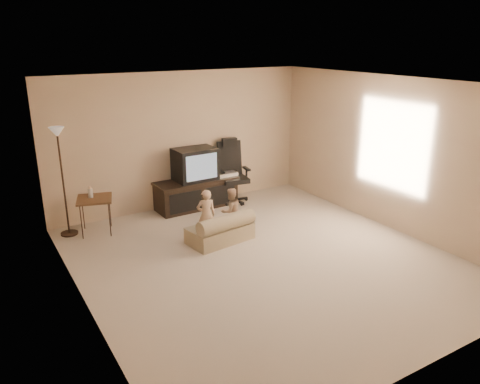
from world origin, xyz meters
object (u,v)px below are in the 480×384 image
object	(u,v)px
child_sofa	(222,230)
toddler_right	(231,211)
side_table	(94,199)
tv_stand	(196,183)
floor_lamp	(60,158)
office_chair	(232,179)
toddler_left	(206,215)

from	to	relation	value
child_sofa	toddler_right	distance (m)	0.43
side_table	toddler_right	world-z (taller)	side_table
tv_stand	floor_lamp	distance (m)	2.50
office_chair	toddler_left	distance (m)	1.87
floor_lamp	toddler_left	world-z (taller)	floor_lamp
floor_lamp	toddler_right	size ratio (longest dim) A/B	2.32
tv_stand	side_table	distance (m)	1.97
side_table	child_sofa	distance (m)	2.14
floor_lamp	child_sofa	world-z (taller)	floor_lamp
toddler_left	side_table	bearing A→B (deg)	-25.12
toddler_left	child_sofa	bearing A→B (deg)	141.33
child_sofa	toddler_right	xyz separation A→B (m)	(0.30, 0.24, 0.18)
toddler_left	floor_lamp	bearing A→B (deg)	-21.47
toddler_right	child_sofa	bearing A→B (deg)	34.80
floor_lamp	child_sofa	size ratio (longest dim) A/B	1.66
floor_lamp	toddler_right	bearing A→B (deg)	-29.63
child_sofa	toddler_left	world-z (taller)	toddler_left
child_sofa	side_table	bearing A→B (deg)	130.76
child_sofa	toddler_left	xyz separation A→B (m)	(-0.16, 0.21, 0.22)
tv_stand	side_table	bearing A→B (deg)	-174.46
tv_stand	toddler_left	distance (m)	1.53
toddler_right	toddler_left	bearing A→B (deg)	-0.03
toddler_left	office_chair	bearing A→B (deg)	-118.40
side_table	floor_lamp	size ratio (longest dim) A/B	0.46
office_chair	floor_lamp	xyz separation A→B (m)	(-3.11, -0.03, 0.85)
child_sofa	toddler_right	bearing A→B (deg)	30.69
child_sofa	toddler_right	world-z (taller)	toddler_right
side_table	child_sofa	size ratio (longest dim) A/B	0.76
child_sofa	office_chair	bearing A→B (deg)	46.94
tv_stand	child_sofa	size ratio (longest dim) A/B	1.51
floor_lamp	tv_stand	bearing A→B (deg)	2.29
toddler_right	office_chair	bearing A→B (deg)	-124.93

